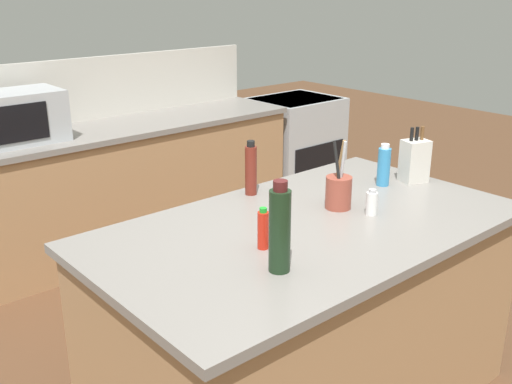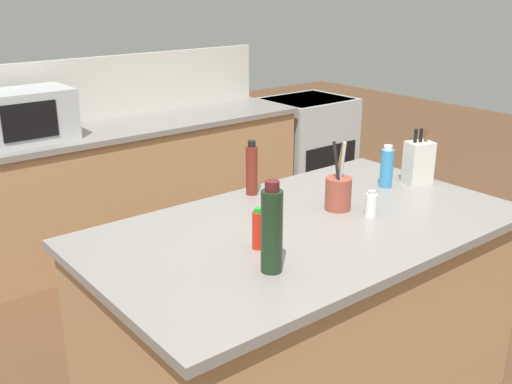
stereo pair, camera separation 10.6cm
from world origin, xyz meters
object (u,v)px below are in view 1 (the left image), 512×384
at_px(range_oven, 295,146).
at_px(dish_soap_bottle, 384,166).
at_px(microwave, 17,117).
at_px(utensil_crock, 339,191).
at_px(wine_bottle, 280,229).
at_px(knife_block, 415,160).
at_px(hot_sauce_bottle, 263,229).
at_px(salt_shaker, 372,203).
at_px(vinegar_bottle, 251,169).

relative_size(range_oven, dish_soap_bottle, 4.23).
relative_size(microwave, utensil_crock, 1.74).
bearing_deg(wine_bottle, knife_block, 13.39).
height_order(utensil_crock, hot_sauce_bottle, utensil_crock).
bearing_deg(knife_block, hot_sauce_bottle, -157.09).
bearing_deg(utensil_crock, microwave, 107.23).
relative_size(range_oven, salt_shaker, 7.71).
distance_m(microwave, salt_shaker, 2.42).
height_order(vinegar_bottle, wine_bottle, wine_bottle).
distance_m(range_oven, salt_shaker, 2.96).
relative_size(hot_sauce_bottle, salt_shaker, 1.42).
height_order(hot_sauce_bottle, wine_bottle, wine_bottle).
bearing_deg(vinegar_bottle, wine_bottle, -123.22).
height_order(hot_sauce_bottle, salt_shaker, hot_sauce_bottle).
height_order(hot_sauce_bottle, dish_soap_bottle, dish_soap_bottle).
height_order(utensil_crock, wine_bottle, wine_bottle).
xyz_separation_m(vinegar_bottle, salt_shaker, (0.23, -0.56, -0.07)).
xyz_separation_m(utensil_crock, vinegar_bottle, (-0.18, 0.41, 0.04)).
bearing_deg(microwave, knife_block, -59.70).
xyz_separation_m(knife_block, vinegar_bottle, (-0.77, 0.40, 0.01)).
relative_size(utensil_crock, hot_sauce_bottle, 1.89).
bearing_deg(microwave, salt_shaker, -72.71).
relative_size(microwave, knife_block, 1.92).
relative_size(knife_block, utensil_crock, 0.91).
relative_size(knife_block, wine_bottle, 0.85).
height_order(salt_shaker, dish_soap_bottle, dish_soap_bottle).
height_order(range_oven, microwave, microwave).
xyz_separation_m(microwave, salt_shaker, (0.72, -2.31, -0.11)).
xyz_separation_m(wine_bottle, salt_shaker, (0.69, 0.13, -0.11)).
distance_m(knife_block, utensil_crock, 0.59).
bearing_deg(range_oven, wine_bottle, -135.35).
bearing_deg(microwave, utensil_crock, -72.77).
xyz_separation_m(knife_block, dish_soap_bottle, (-0.17, 0.06, -0.01)).
xyz_separation_m(utensil_crock, hot_sauce_bottle, (-0.55, -0.11, -0.00)).
height_order(vinegar_bottle, dish_soap_bottle, vinegar_bottle).
xyz_separation_m(knife_block, hot_sauce_bottle, (-1.14, -0.11, -0.03)).
distance_m(vinegar_bottle, salt_shaker, 0.61).
distance_m(utensil_crock, salt_shaker, 0.16).
xyz_separation_m(microwave, wine_bottle, (0.03, -2.44, -0.00)).
height_order(range_oven, hot_sauce_bottle, hot_sauce_bottle).
bearing_deg(knife_block, utensil_crock, -162.18).
xyz_separation_m(vinegar_bottle, dish_soap_bottle, (0.60, -0.34, -0.02)).
distance_m(utensil_crock, vinegar_bottle, 0.45).
relative_size(range_oven, wine_bottle, 2.68).
bearing_deg(knife_block, dish_soap_bottle, 176.57).
relative_size(microwave, vinegar_bottle, 2.06).
bearing_deg(vinegar_bottle, hot_sauce_bottle, -126.02).
height_order(range_oven, knife_block, knife_block).
height_order(knife_block, salt_shaker, knife_block).
height_order(microwave, knife_block, microwave).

